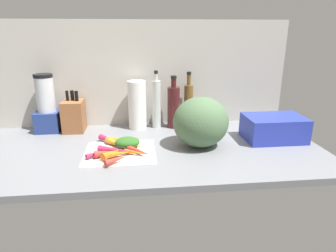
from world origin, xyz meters
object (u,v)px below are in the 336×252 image
(carrot_2, at_px, (116,160))
(winter_squash, at_px, (201,122))
(carrot_10, at_px, (121,140))
(carrot_5, at_px, (132,145))
(carrot_7, at_px, (102,152))
(dish_rack, at_px, (274,128))
(knife_block, at_px, (74,116))
(carrot_0, at_px, (123,143))
(carrot_3, at_px, (116,150))
(carrot_11, at_px, (118,144))
(carrot_4, at_px, (139,151))
(blender_appliance, at_px, (47,107))
(carrot_6, at_px, (110,140))
(carrot_9, at_px, (121,153))
(carrot_12, at_px, (108,153))
(cutting_board, at_px, (120,152))
(carrot_1, at_px, (113,153))
(carrot_8, at_px, (137,153))
(paper_towel_roll, at_px, (137,105))
(bottle_1, at_px, (173,106))
(bottle_0, at_px, (156,104))
(bottle_2, at_px, (188,104))

(carrot_2, xyz_separation_m, winter_squash, (0.40, 0.17, 0.10))
(carrot_10, bearing_deg, carrot_5, -49.56)
(carrot_7, distance_m, dish_rack, 0.87)
(knife_block, bearing_deg, carrot_0, -44.61)
(carrot_3, distance_m, carrot_7, 0.06)
(carrot_5, relative_size, carrot_11, 0.88)
(carrot_4, relative_size, blender_appliance, 0.41)
(carrot_0, relative_size, carrot_6, 0.97)
(knife_block, bearing_deg, carrot_9, -55.51)
(carrot_12, bearing_deg, dish_rack, 9.70)
(cutting_board, height_order, carrot_9, carrot_9)
(cutting_board, height_order, carrot_2, carrot_2)
(knife_block, bearing_deg, carrot_2, -61.35)
(carrot_1, distance_m, winter_squash, 0.44)
(carrot_1, relative_size, dish_rack, 0.38)
(carrot_3, relative_size, winter_squash, 0.61)
(carrot_4, relative_size, carrot_12, 1.14)
(carrot_2, xyz_separation_m, carrot_4, (0.10, 0.08, -0.00))
(carrot_8, distance_m, carrot_12, 0.13)
(carrot_3, relative_size, carrot_8, 1.35)
(carrot_9, distance_m, paper_towel_roll, 0.43)
(carrot_8, bearing_deg, bottle_1, 61.69)
(carrot_4, bearing_deg, carrot_3, 173.22)
(carrot_12, height_order, dish_rack, dish_rack)
(carrot_12, relative_size, bottle_0, 0.35)
(paper_towel_roll, distance_m, bottle_0, 0.11)
(carrot_3, relative_size, carrot_7, 1.06)
(carrot_3, xyz_separation_m, bottle_1, (0.31, 0.38, 0.10))
(carrot_12, height_order, blender_appliance, blender_appliance)
(carrot_8, relative_size, bottle_1, 0.40)
(carrot_7, height_order, carrot_10, carrot_10)
(carrot_2, height_order, winter_squash, winter_squash)
(winter_squash, distance_m, dish_rack, 0.40)
(carrot_3, xyz_separation_m, blender_appliance, (-0.39, 0.39, 0.11))
(bottle_1, xyz_separation_m, bottle_2, (0.09, 0.03, 0.00))
(carrot_1, xyz_separation_m, carrot_2, (0.02, -0.07, -0.00))
(cutting_board, distance_m, paper_towel_roll, 0.39)
(carrot_5, relative_size, bottle_1, 0.51)
(cutting_board, distance_m, carrot_6, 0.13)
(carrot_7, relative_size, bottle_2, 0.49)
(carrot_2, distance_m, paper_towel_roll, 0.50)
(blender_appliance, relative_size, bottle_1, 1.06)
(carrot_6, relative_size, carrot_7, 0.95)
(carrot_0, relative_size, carrot_7, 0.92)
(winter_squash, xyz_separation_m, bottle_0, (-0.19, 0.32, 0.02))
(carrot_8, distance_m, knife_block, 0.53)
(carrot_9, distance_m, winter_squash, 0.40)
(carrot_0, height_order, carrot_7, carrot_7)
(carrot_7, bearing_deg, paper_towel_roll, 66.98)
(carrot_10, distance_m, dish_rack, 0.78)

